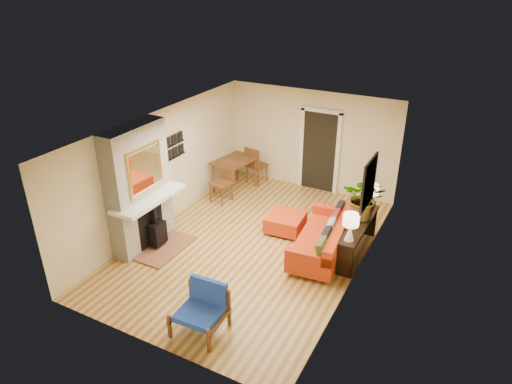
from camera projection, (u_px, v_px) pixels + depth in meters
room_shell at (325, 154)px, 10.97m from camera, size 6.50×6.50×6.50m
fireplace at (140, 191)px, 9.17m from camera, size 1.09×1.68×2.60m
sofa at (326, 239)px, 9.18m from camera, size 1.09×2.16×0.82m
ottoman at (285, 222)px, 10.07m from camera, size 0.83×0.83×0.39m
blue_chair at (203, 306)px, 7.26m from camera, size 0.79×0.78×0.80m
dining_table at (237, 167)px, 11.73m from camera, size 1.05×1.97×1.04m
console_table at (359, 230)px, 9.09m from camera, size 0.34×1.85×0.72m
lamp_near at (351, 224)px, 8.32m from camera, size 0.30×0.30×0.54m
lamp_far at (371, 194)px, 9.45m from camera, size 0.30×0.30×0.54m
houseplant at (365, 198)px, 9.02m from camera, size 0.89×0.79×0.92m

